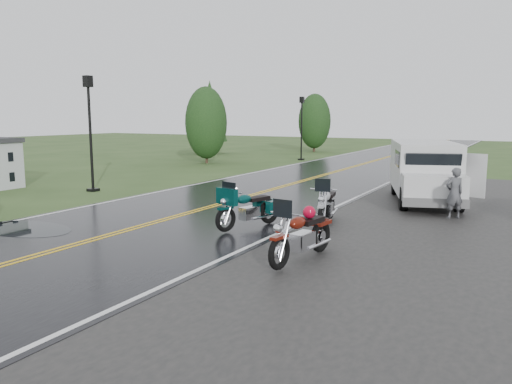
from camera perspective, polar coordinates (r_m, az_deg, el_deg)
ground at (r=14.36m, az=-13.81°, el=-4.19°), size 120.00×120.00×0.00m
road at (r=22.61m, az=3.58°, el=0.74°), size 8.00×100.00×0.04m
motorcycle_red at (r=10.01m, az=2.68°, el=-5.37°), size 1.14×2.47×1.41m
motorcycle_teal at (r=13.29m, az=-3.51°, el=-1.99°), size 1.47×2.44×1.35m
motorcycle_silver at (r=13.63m, az=7.51°, el=-1.73°), size 1.31×2.46×1.38m
van_white at (r=17.17m, az=16.62°, el=1.59°), size 3.80×6.12×2.25m
person_at_van at (r=16.34m, az=21.71°, el=-0.22°), size 0.68×0.64×1.56m
lamp_post_near_left at (r=21.91m, az=-18.40°, el=6.35°), size 0.41×0.41×4.83m
lamp_post_far_left at (r=36.01m, az=5.22°, el=7.27°), size 0.39×0.39×4.55m
tree_left_mid at (r=33.61m, az=-5.71°, el=6.99°), size 2.78×2.78×4.35m
tree_left_far at (r=44.58m, az=6.69°, el=7.38°), size 2.83×2.83×4.35m
pine_left_far at (r=42.30m, az=-5.27°, el=8.40°), size 2.84×2.84×5.92m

